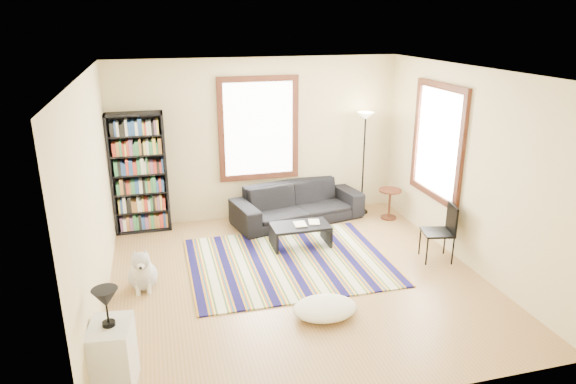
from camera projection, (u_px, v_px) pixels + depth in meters
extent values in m
cube|color=#A6734C|center=(297.00, 282.00, 7.09)|extent=(5.00, 5.00, 0.10)
cube|color=white|center=(299.00, 67.00, 6.16)|extent=(5.00, 5.00, 0.10)
cube|color=beige|center=(258.00, 139.00, 8.96)|extent=(5.00, 0.10, 2.80)
cube|color=beige|center=(381.00, 272.00, 4.29)|extent=(5.00, 0.10, 2.80)
cube|color=beige|center=(89.00, 199.00, 6.01)|extent=(0.10, 5.00, 2.80)
cube|color=beige|center=(471.00, 168.00, 7.24)|extent=(0.10, 5.00, 2.80)
cube|color=white|center=(259.00, 129.00, 8.82)|extent=(1.20, 0.06, 1.60)
cube|color=white|center=(438.00, 142.00, 7.89)|extent=(0.06, 1.20, 1.60)
cube|color=#0F0C3E|center=(289.00, 261.00, 7.55)|extent=(2.90, 2.32, 0.02)
imported|color=black|center=(298.00, 203.00, 8.99)|extent=(1.34, 2.40, 0.66)
cube|color=black|center=(139.00, 173.00, 8.38)|extent=(0.90, 0.30, 2.00)
cube|color=black|center=(300.00, 235.00, 8.03)|extent=(1.02, 0.80, 0.36)
imported|color=beige|center=(294.00, 225.00, 7.95)|extent=(0.20, 0.26, 0.02)
imported|color=beige|center=(309.00, 222.00, 8.05)|extent=(0.22, 0.26, 0.02)
ellipsoid|color=silver|center=(325.00, 308.00, 6.18)|extent=(0.86, 0.69, 0.20)
cylinder|color=#442311|center=(389.00, 204.00, 9.12)|extent=(0.49, 0.49, 0.54)
cube|color=black|center=(437.00, 233.00, 7.51)|extent=(0.50, 0.48, 0.86)
cube|color=silver|center=(113.00, 357.00, 4.89)|extent=(0.44, 0.54, 0.70)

